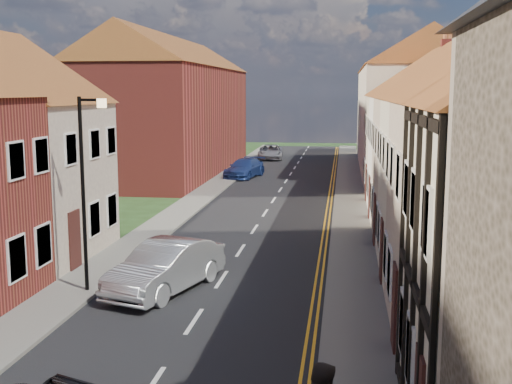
{
  "coord_description": "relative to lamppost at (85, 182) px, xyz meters",
  "views": [
    {
      "loc": [
        3.99,
        1.53,
        6.28
      ],
      "look_at": [
        0.53,
        26.69,
        2.27
      ],
      "focal_mm": 45.0,
      "sensor_mm": 36.0,
      "label": 1
    }
  ],
  "objects": [
    {
      "name": "road",
      "position": [
        3.81,
        10.0,
        -3.53
      ],
      "size": [
        7.0,
        90.0,
        0.02
      ],
      "primitive_type": "cube",
      "color": "black",
      "rests_on": "ground"
    },
    {
      "name": "cottage_r_cream_mid",
      "position": [
        13.11,
        3.5,
        0.94
      ],
      "size": [
        8.3,
        5.2,
        9.0
      ],
      "color": "beige",
      "rests_on": "ground"
    },
    {
      "name": "cottage_r_white_far",
      "position": [
        13.11,
        14.3,
        0.94
      ],
      "size": [
        8.3,
        5.2,
        9.0
      ],
      "color": "white",
      "rests_on": "ground"
    },
    {
      "name": "lamppost",
      "position": [
        0.0,
        0.0,
        0.0
      ],
      "size": [
        0.88,
        0.15,
        6.0
      ],
      "color": "black",
      "rests_on": "pavement_left"
    },
    {
      "name": "car_distant",
      "position": [
        1.06,
        40.5,
        -2.87
      ],
      "size": [
        2.6,
        4.98,
        1.34
      ],
      "primitive_type": "imported",
      "rotation": [
        0.0,
        0.0,
        0.08
      ],
      "color": "#97979E",
      "rests_on": "ground"
    },
    {
      "name": "cottage_r_cream_far",
      "position": [
        13.11,
        19.7,
        0.94
      ],
      "size": [
        8.3,
        6.0,
        9.0
      ],
      "color": "beige",
      "rests_on": "ground"
    },
    {
      "name": "block_left_far",
      "position": [
        -5.49,
        30.0,
        1.76
      ],
      "size": [
        8.3,
        24.2,
        10.5
      ],
      "color": "maroon",
      "rests_on": "ground"
    },
    {
      "name": "pavement_left",
      "position": [
        -0.59,
        10.0,
        -3.48
      ],
      "size": [
        1.8,
        90.0,
        0.12
      ],
      "primitive_type": "cube",
      "color": "slate",
      "rests_on": "ground"
    },
    {
      "name": "block_right_far",
      "position": [
        13.11,
        35.0,
        1.76
      ],
      "size": [
        8.3,
        24.2,
        10.5
      ],
      "color": "beige",
      "rests_on": "ground"
    },
    {
      "name": "cottage_r_pink",
      "position": [
        13.11,
        8.9,
        0.94
      ],
      "size": [
        8.3,
        6.0,
        9.0
      ],
      "color": "beige",
      "rests_on": "ground"
    },
    {
      "name": "car_mid",
      "position": [
        2.31,
        0.56,
        -2.75
      ],
      "size": [
        3.08,
        5.09,
        1.58
      ],
      "primitive_type": "imported",
      "rotation": [
        0.0,
        0.0,
        -0.31
      ],
      "color": "#9FA2A6",
      "rests_on": "ground"
    },
    {
      "name": "pavement_right",
      "position": [
        8.21,
        10.0,
        -3.48
      ],
      "size": [
        1.8,
        90.0,
        0.12
      ],
      "primitive_type": "cube",
      "color": "slate",
      "rests_on": "ground"
    },
    {
      "name": "car_far",
      "position": [
        0.61,
        27.62,
        -2.85
      ],
      "size": [
        2.85,
        5.01,
        1.37
      ],
      "primitive_type": "imported",
      "rotation": [
        0.0,
        0.0,
        -0.21
      ],
      "color": "navy",
      "rests_on": "ground"
    }
  ]
}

